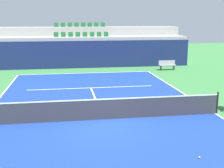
% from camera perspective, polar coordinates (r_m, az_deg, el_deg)
% --- Properties ---
extents(ground_plane, '(80.00, 80.00, 0.00)m').
position_cam_1_polar(ground_plane, '(13.67, -1.63, -6.80)').
color(ground_plane, '#387A3D').
extents(court_surface, '(11.00, 24.00, 0.01)m').
position_cam_1_polar(court_surface, '(13.67, -1.63, -6.78)').
color(court_surface, navy).
rests_on(court_surface, ground_plane).
extents(baseline_far, '(11.00, 0.10, 0.00)m').
position_cam_1_polar(baseline_far, '(25.21, -5.15, 2.09)').
color(baseline_far, white).
rests_on(baseline_far, court_surface).
extents(sideline_right, '(0.10, 24.00, 0.00)m').
position_cam_1_polar(sideline_right, '(15.31, 19.13, -5.34)').
color(sideline_right, white).
rests_on(sideline_right, court_surface).
extents(service_line_far, '(8.26, 0.10, 0.00)m').
position_cam_1_polar(service_line_far, '(19.79, -4.03, -0.73)').
color(service_line_far, white).
rests_on(service_line_far, court_surface).
extents(centre_service_line, '(0.10, 6.40, 0.00)m').
position_cam_1_polar(centre_service_line, '(16.70, -3.06, -3.19)').
color(centre_service_line, white).
rests_on(centre_service_line, court_surface).
extents(back_wall, '(20.29, 0.30, 2.50)m').
position_cam_1_polar(back_wall, '(27.79, -5.60, 5.62)').
color(back_wall, navy).
rests_on(back_wall, ground_plane).
extents(stands_tier_lower, '(20.29, 2.40, 2.80)m').
position_cam_1_polar(stands_tier_lower, '(29.11, -5.77, 6.22)').
color(stands_tier_lower, '#9E9E99').
rests_on(stands_tier_lower, ground_plane).
extents(stands_tier_upper, '(20.29, 2.40, 3.66)m').
position_cam_1_polar(stands_tier_upper, '(31.46, -6.05, 7.45)').
color(stands_tier_upper, '#9E9E99').
rests_on(stands_tier_upper, ground_plane).
extents(seating_row_lower, '(5.23, 0.44, 0.44)m').
position_cam_1_polar(seating_row_lower, '(29.09, -5.85, 9.22)').
color(seating_row_lower, '#1E6633').
rests_on(seating_row_lower, stands_tier_lower).
extents(seating_row_upper, '(5.23, 0.44, 0.44)m').
position_cam_1_polar(seating_row_upper, '(31.45, -6.14, 11.01)').
color(seating_row_upper, '#1E6633').
rests_on(seating_row_upper, stands_tier_upper).
extents(tennis_net, '(11.08, 0.08, 1.07)m').
position_cam_1_polar(tennis_net, '(13.51, -1.65, -4.76)').
color(tennis_net, black).
rests_on(tennis_net, court_surface).
extents(player_bench, '(1.50, 0.40, 0.85)m').
position_cam_1_polar(player_bench, '(27.07, 10.48, 3.71)').
color(player_bench, '#99999E').
rests_on(player_bench, ground_plane).
extents(tennis_ball_2, '(0.07, 0.07, 0.07)m').
position_cam_1_polar(tennis_ball_2, '(10.47, 16.31, -13.28)').
color(tennis_ball_2, '#CCE033').
rests_on(tennis_ball_2, court_surface).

